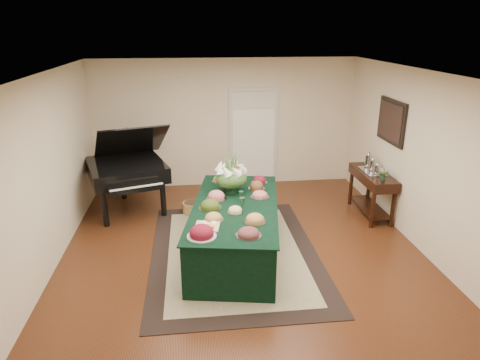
{
  "coord_description": "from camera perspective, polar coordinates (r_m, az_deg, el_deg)",
  "views": [
    {
      "loc": [
        -0.72,
        -5.89,
        3.3
      ],
      "look_at": [
        0.0,
        0.3,
        1.05
      ],
      "focal_mm": 32.0,
      "sensor_mm": 36.0,
      "label": 1
    }
  ],
  "objects": [
    {
      "name": "pink_bouquet",
      "position": [
        7.64,
        18.62,
        1.0
      ],
      "size": [
        0.16,
        0.16,
        0.21
      ],
      "color": "#153421",
      "rests_on": "mahogany_sideboard"
    },
    {
      "name": "grand_piano",
      "position": [
        8.16,
        -14.8,
        1.45
      ],
      "size": [
        1.69,
        1.88,
        1.65
      ],
      "color": "black",
      "rests_on": "ground"
    },
    {
      "name": "food_platters",
      "position": [
        6.26,
        -1.18,
        -3.28
      ],
      "size": [
        1.36,
        2.33,
        0.12
      ],
      "color": "#BBBBC4",
      "rests_on": "buffet_table"
    },
    {
      "name": "wall_painting",
      "position": [
        7.88,
        19.53,
        7.38
      ],
      "size": [
        0.05,
        0.95,
        0.75
      ],
      "color": "black",
      "rests_on": "ground"
    },
    {
      "name": "wicker_basket",
      "position": [
        8.02,
        -6.42,
        -3.72
      ],
      "size": [
        0.35,
        0.35,
        0.22
      ],
      "primitive_type": "cylinder",
      "color": "olive",
      "rests_on": "ground"
    },
    {
      "name": "ground",
      "position": [
        6.79,
        0.29,
        -9.23
      ],
      "size": [
        6.0,
        6.0,
        0.0
      ],
      "primitive_type": "plane",
      "color": "black",
      "rests_on": "ground"
    },
    {
      "name": "floral_centerpiece",
      "position": [
        6.73,
        -1.21,
        0.82
      ],
      "size": [
        0.53,
        0.53,
        0.53
      ],
      "color": "#153421",
      "rests_on": "buffet_table"
    },
    {
      "name": "mahogany_sideboard",
      "position": [
        8.09,
        17.22,
        -0.29
      ],
      "size": [
        0.45,
        1.24,
        0.83
      ],
      "color": "black",
      "rests_on": "ground"
    },
    {
      "name": "kitchen_doorway",
      "position": [
        9.24,
        1.8,
        5.58
      ],
      "size": [
        1.05,
        0.07,
        2.1
      ],
      "color": "beige",
      "rests_on": "ground"
    },
    {
      "name": "tea_service",
      "position": [
        8.01,
        17.39,
        1.8
      ],
      "size": [
        0.34,
        0.74,
        0.3
      ],
      "color": "#BBBBC4",
      "rests_on": "mahogany_sideboard"
    },
    {
      "name": "cutting_board",
      "position": [
        5.71,
        -4.37,
        -5.86
      ],
      "size": [
        0.37,
        0.37,
        0.1
      ],
      "color": "tan",
      "rests_on": "buffet_table"
    },
    {
      "name": "area_rug",
      "position": [
        6.69,
        -0.75,
        -9.63
      ],
      "size": [
        2.52,
        3.53,
        0.01
      ],
      "color": "black",
      "rests_on": "ground"
    },
    {
      "name": "buffet_table",
      "position": [
        6.52,
        -0.62,
        -6.55
      ],
      "size": [
        1.67,
        2.81,
        0.8
      ],
      "color": "black",
      "rests_on": "ground"
    },
    {
      "name": "green_goblets",
      "position": [
        6.3,
        0.23,
        -2.67
      ],
      "size": [
        0.09,
        0.33,
        0.18
      ],
      "color": "#153421",
      "rests_on": "buffet_table"
    }
  ]
}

